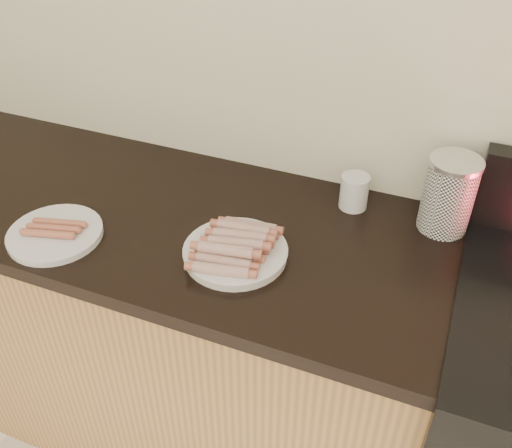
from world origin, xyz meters
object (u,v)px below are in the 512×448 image
at_px(side_plate, 55,234).
at_px(mug, 354,192).
at_px(main_plate, 235,254).
at_px(canister, 449,195).

distance_m(side_plate, mug, 0.76).
height_order(main_plate, side_plate, same).
xyz_separation_m(main_plate, side_plate, (-0.44, -0.10, 0.00)).
xyz_separation_m(main_plate, canister, (0.43, 0.30, 0.09)).
relative_size(main_plate, canister, 1.25).
relative_size(main_plate, mug, 2.64).
bearing_deg(main_plate, canister, 34.38).
height_order(main_plate, canister, canister).
distance_m(main_plate, mug, 0.37).
xyz_separation_m(side_plate, canister, (0.87, 0.39, 0.09)).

